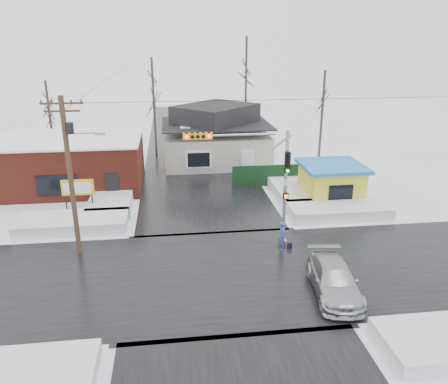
{
  "coord_description": "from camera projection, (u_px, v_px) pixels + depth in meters",
  "views": [
    {
      "loc": [
        -2.49,
        -20.19,
        11.81
      ],
      "look_at": [
        0.62,
        4.48,
        3.0
      ],
      "focal_mm": 35.0,
      "sensor_mm": 36.0,
      "label": 1
    }
  ],
  "objects": [
    {
      "name": "tree_far_mid",
      "position": [
        246.0,
        60.0,
        46.82
      ],
      "size": [
        3.0,
        3.0,
        12.0
      ],
      "color": "#332821",
      "rests_on": "ground"
    },
    {
      "name": "tree_far_west",
      "position": [
        47.0,
        98.0,
        41.79
      ],
      "size": [
        3.0,
        3.0,
        8.0
      ],
      "color": "#332821",
      "rests_on": "ground"
    },
    {
      "name": "pedestrian",
      "position": [
        282.0,
        236.0,
        25.5
      ],
      "size": [
        0.52,
        0.7,
        1.76
      ],
      "primitive_type": "imported",
      "rotation": [
        0.0,
        0.0,
        1.41
      ],
      "color": "#38459D",
      "rests_on": "ground"
    },
    {
      "name": "house",
      "position": [
        216.0,
        136.0,
        43.05
      ],
      "size": [
        10.4,
        8.4,
        5.76
      ],
      "color": "beige",
      "rests_on": "ground"
    },
    {
      "name": "kiosk",
      "position": [
        331.0,
        182.0,
        33.09
      ],
      "size": [
        4.6,
        4.6,
        2.88
      ],
      "color": "yellow",
      "rests_on": "ground"
    },
    {
      "name": "brick_building",
      "position": [
        68.0,
        162.0,
        36.08
      ],
      "size": [
        12.2,
        8.2,
        4.12
      ],
      "color": "maroon",
      "rests_on": "ground"
    },
    {
      "name": "fence",
      "position": [
        279.0,
        175.0,
        36.67
      ],
      "size": [
        8.0,
        0.12,
        1.8
      ],
      "primitive_type": "cube",
      "color": "black",
      "rests_on": "ground"
    },
    {
      "name": "snowbank_nside_w",
      "position": [
        113.0,
        196.0,
        33.38
      ],
      "size": [
        3.0,
        8.0,
        0.8
      ],
      "primitive_type": "cube",
      "color": "white",
      "rests_on": "ground"
    },
    {
      "name": "road_ew",
      "position": [
        223.0,
        274.0,
        23.11
      ],
      "size": [
        120.0,
        10.0,
        0.02
      ],
      "primitive_type": "cube",
      "color": "black",
      "rests_on": "ground"
    },
    {
      "name": "utility_pole",
      "position": [
        71.0,
        168.0,
        23.75
      ],
      "size": [
        3.15,
        0.44,
        9.0
      ],
      "color": "#382619",
      "rests_on": "ground"
    },
    {
      "name": "marquee_sign",
      "position": [
        78.0,
        189.0,
        30.29
      ],
      "size": [
        2.2,
        0.21,
        2.55
      ],
      "color": "black",
      "rests_on": "ground"
    },
    {
      "name": "tree_far_left",
      "position": [
        153.0,
        78.0,
        44.3
      ],
      "size": [
        3.0,
        3.0,
        10.0
      ],
      "color": "#332821",
      "rests_on": "ground"
    },
    {
      "name": "shopping_bag",
      "position": [
        290.0,
        246.0,
        25.84
      ],
      "size": [
        0.29,
        0.14,
        0.35
      ],
      "primitive_type": "cube",
      "rotation": [
        0.0,
        0.0,
        0.07
      ],
      "color": "black",
      "rests_on": "ground"
    },
    {
      "name": "ground",
      "position": [
        223.0,
        274.0,
        23.11
      ],
      "size": [
        120.0,
        120.0,
        0.0
      ],
      "primitive_type": "plane",
      "color": "white",
      "rests_on": "ground"
    },
    {
      "name": "traffic_signal",
      "position": [
        259.0,
        174.0,
        24.66
      ],
      "size": [
        6.05,
        0.68,
        7.0
      ],
      "color": "gray",
      "rests_on": "ground"
    },
    {
      "name": "road_ns",
      "position": [
        223.0,
        274.0,
        23.11
      ],
      "size": [
        10.0,
        120.0,
        0.02
      ],
      "primitive_type": "cube",
      "color": "black",
      "rests_on": "ground"
    },
    {
      "name": "snowbank_nside_e",
      "position": [
        291.0,
        188.0,
        35.03
      ],
      "size": [
        3.0,
        8.0,
        0.8
      ],
      "primitive_type": "cube",
      "color": "white",
      "rests_on": "ground"
    },
    {
      "name": "snowbank_nw",
      "position": [
        73.0,
        223.0,
        28.47
      ],
      "size": [
        7.0,
        3.0,
        0.8
      ],
      "primitive_type": "cube",
      "color": "white",
      "rests_on": "ground"
    },
    {
      "name": "car",
      "position": [
        334.0,
        280.0,
        21.14
      ],
      "size": [
        2.61,
        5.23,
        1.46
      ],
      "primitive_type": "imported",
      "rotation": [
        0.0,
        0.0,
        -0.12
      ],
      "color": "#A7AAAE",
      "rests_on": "ground"
    },
    {
      "name": "tree_far_right",
      "position": [
        324.0,
        90.0,
        40.84
      ],
      "size": [
        3.0,
        3.0,
        9.0
      ],
      "color": "#332821",
      "rests_on": "ground"
    },
    {
      "name": "snowbank_ne",
      "position": [
        338.0,
        210.0,
        30.59
      ],
      "size": [
        7.0,
        3.0,
        0.8
      ],
      "primitive_type": "cube",
      "color": "white",
      "rests_on": "ground"
    }
  ]
}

